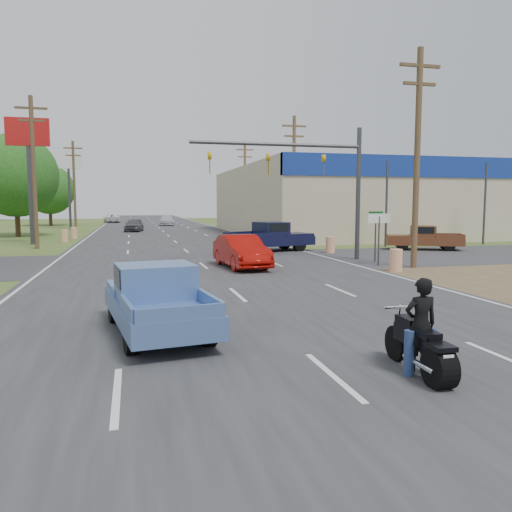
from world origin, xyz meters
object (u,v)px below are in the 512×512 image
object	(u,v)px
blue_pickup	(156,298)
distant_car_grey	(134,225)
navy_pickup	(271,237)
motorcycle	(422,349)
red_convertible	(241,252)
rider	(421,330)
distant_car_silver	(167,220)
brown_pickup	(422,238)
distant_car_white	(112,218)

from	to	relation	value
blue_pickup	distant_car_grey	bearing A→B (deg)	82.22
navy_pickup	motorcycle	bearing A→B (deg)	-24.54
red_convertible	navy_pickup	xyz separation A→B (m)	(3.59, 7.57, 0.18)
rider	distant_car_silver	xyz separation A→B (m)	(-0.03, 63.58, -0.11)
red_convertible	rider	bearing A→B (deg)	-95.92
blue_pickup	distant_car_silver	world-z (taller)	blue_pickup
navy_pickup	distant_car_grey	size ratio (longest dim) A/B	1.40
blue_pickup	distant_car_silver	bearing A→B (deg)	77.76
red_convertible	distant_car_silver	size ratio (longest dim) A/B	0.95
motorcycle	navy_pickup	world-z (taller)	navy_pickup
brown_pickup	red_convertible	bearing A→B (deg)	139.44
rider	distant_car_grey	world-z (taller)	rider
brown_pickup	distant_car_grey	bearing A→B (deg)	58.63
motorcycle	distant_car_silver	world-z (taller)	distant_car_silver
motorcycle	distant_car_white	size ratio (longest dim) A/B	0.44
distant_car_white	motorcycle	bearing A→B (deg)	88.53
navy_pickup	distant_car_white	size ratio (longest dim) A/B	1.21
motorcycle	navy_pickup	xyz separation A→B (m)	(3.74, 22.86, 0.45)
red_convertible	rider	xyz separation A→B (m)	(-0.15, -15.23, 0.05)
motorcycle	rider	size ratio (longest dim) A/B	1.33
red_convertible	distant_car_grey	distance (m)	33.62
brown_pickup	blue_pickup	bearing A→B (deg)	158.81
rider	brown_pickup	bearing A→B (deg)	-120.44
distant_car_grey	rider	bearing A→B (deg)	-76.19
blue_pickup	motorcycle	bearing A→B (deg)	-52.48
motorcycle	brown_pickup	size ratio (longest dim) A/B	0.43
motorcycle	blue_pickup	world-z (taller)	blue_pickup
motorcycle	navy_pickup	distance (m)	23.17
motorcycle	blue_pickup	bearing A→B (deg)	137.64
rider	blue_pickup	bearing A→B (deg)	-41.97
motorcycle	rider	bearing A→B (deg)	90.00
distant_car_grey	blue_pickup	bearing A→B (deg)	-81.22
motorcycle	distant_car_silver	xyz separation A→B (m)	(-0.03, 63.63, 0.22)
rider	blue_pickup	world-z (taller)	rider
red_convertible	distant_car_white	world-z (taller)	red_convertible
brown_pickup	distant_car_white	xyz separation A→B (m)	(-21.54, 55.30, -0.11)
motorcycle	distant_car_grey	xyz separation A→B (m)	(-4.57, 48.57, 0.24)
navy_pickup	brown_pickup	bearing A→B (deg)	66.49
brown_pickup	distant_car_grey	world-z (taller)	brown_pickup
distant_car_silver	distant_car_white	distance (m)	15.31
rider	distant_car_silver	size ratio (longest dim) A/B	0.33
motorcycle	distant_car_white	bearing A→B (deg)	97.91
red_convertible	distant_car_silver	xyz separation A→B (m)	(-0.18, 48.35, -0.05)
distant_car_grey	brown_pickup	bearing A→B (deg)	-47.81
motorcycle	blue_pickup	distance (m)	6.01
navy_pickup	distant_car_grey	bearing A→B (deg)	-177.34
navy_pickup	brown_pickup	xyz separation A→B (m)	(9.84, -1.43, -0.14)
rider	distant_car_silver	bearing A→B (deg)	-87.99
red_convertible	rider	size ratio (longest dim) A/B	2.84
distant_car_silver	distant_car_grey	bearing A→B (deg)	-102.77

